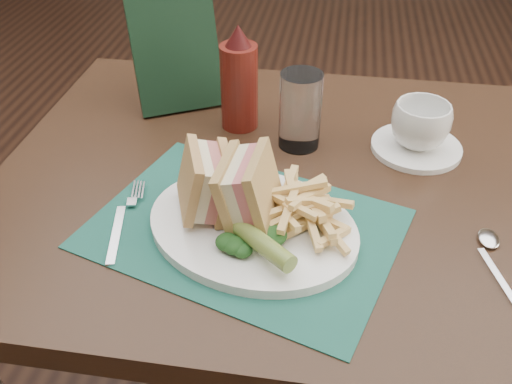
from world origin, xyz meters
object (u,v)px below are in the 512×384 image
plate (253,226)px  sandwich_half_b (233,187)px  coffee_cup (420,125)px  saucer (416,147)px  check_presenter (174,40)px  placemat (244,228)px  sandwich_half_a (190,183)px  ketchup_bottle (239,78)px  table_main (274,328)px  drinking_glass (300,111)px

plate → sandwich_half_b: sandwich_half_b is taller
plate → coffee_cup: (0.24, 0.25, 0.04)m
saucer → check_presenter: 0.46m
placemat → coffee_cup: 0.35m
sandwich_half_b → check_presenter: (-0.17, 0.34, 0.05)m
plate → check_presenter: 0.42m
check_presenter → sandwich_half_a: bearing=-100.2°
coffee_cup → ketchup_bottle: size_ratio=0.52×
coffee_cup → ketchup_bottle: bearing=173.5°
sandwich_half_a → ketchup_bottle: size_ratio=0.52×
sandwich_half_a → table_main: bearing=31.0°
coffee_cup → check_presenter: 0.46m
check_presenter → drinking_glass: bearing=-53.8°
sandwich_half_a → check_presenter: check_presenter is taller
sandwich_half_a → check_presenter: size_ratio=0.38×
sandwich_half_a → ketchup_bottle: 0.28m
table_main → check_presenter: bearing=136.4°
check_presenter → sandwich_half_b: bearing=-91.7°
drinking_glass → sandwich_half_b: bearing=-106.6°
plate → ketchup_bottle: bearing=123.8°
ketchup_bottle → check_presenter: 0.15m
sandwich_half_a → drinking_glass: 0.26m
plate → check_presenter: bearing=139.6°
sandwich_half_b → saucer: sandwich_half_b is taller
sandwich_half_b → ketchup_bottle: 0.28m
table_main → ketchup_bottle: bearing=122.2°
table_main → drinking_glass: 0.45m
table_main → placemat: (-0.03, -0.14, 0.38)m
table_main → sandwich_half_a: sandwich_half_a is taller
placemat → sandwich_half_a: bearing=175.0°
plate → saucer: plate is taller
drinking_glass → coffee_cup: bearing=3.7°
sandwich_half_b → sandwich_half_a: bearing=-178.2°
plate → sandwich_half_b: bearing=-176.3°
check_presenter → table_main: bearing=-71.8°
table_main → placemat: size_ratio=2.18×
placemat → check_presenter: 0.41m
table_main → placemat: bearing=-102.8°
table_main → plate: bearing=-97.6°
check_presenter → placemat: bearing=-90.1°
drinking_glass → ketchup_bottle: (-0.11, 0.05, 0.03)m
sandwich_half_a → sandwich_half_b: 0.06m
coffee_cup → plate: bearing=-133.7°
ketchup_bottle → sandwich_half_a: bearing=-93.9°
placemat → sandwich_half_b: size_ratio=3.97×
sandwich_half_b → coffee_cup: bearing=46.3°
table_main → sandwich_half_b: 0.47m
drinking_glass → sandwich_half_a: bearing=-119.6°
sandwich_half_b → ketchup_bottle: (-0.04, 0.28, 0.02)m
saucer → coffee_cup: size_ratio=1.56×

